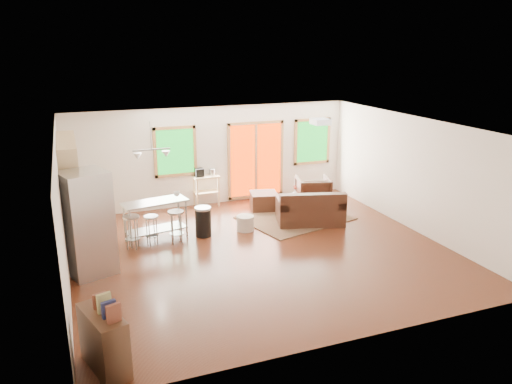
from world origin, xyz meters
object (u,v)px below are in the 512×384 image
object	(u,v)px
coffee_table	(298,200)
island	(155,213)
loveseat	(310,210)
ottoman	(264,201)
kitchen_cart	(205,180)
rug	(295,218)
armchair	(313,190)
refrigerator	(88,223)

from	to	relation	value
coffee_table	island	bearing A→B (deg)	-171.20
loveseat	island	world-z (taller)	island
ottoman	kitchen_cart	distance (m)	1.64
rug	coffee_table	distance (m)	0.60
coffee_table	armchair	world-z (taller)	armchair
coffee_table	kitchen_cart	bearing A→B (deg)	147.21
rug	refrigerator	bearing A→B (deg)	-164.31
loveseat	ottoman	world-z (taller)	loveseat
loveseat	refrigerator	world-z (taller)	refrigerator
rug	loveseat	world-z (taller)	loveseat
kitchen_cart	armchair	bearing A→B (deg)	-20.68
island	kitchen_cart	distance (m)	2.52
loveseat	rug	bearing A→B (deg)	127.60
refrigerator	kitchen_cart	world-z (taller)	refrigerator
loveseat	ottoman	xyz separation A→B (m)	(-0.64, 1.39, -0.10)
loveseat	ottoman	bearing A→B (deg)	130.34
refrigerator	island	world-z (taller)	refrigerator
rug	armchair	world-z (taller)	armchair
loveseat	ottoman	size ratio (longest dim) A/B	2.59
refrigerator	rug	bearing A→B (deg)	-3.25
rug	island	distance (m)	3.49
loveseat	armchair	size ratio (longest dim) A/B	2.01
coffee_table	armchair	bearing A→B (deg)	29.93
coffee_table	island	size ratio (longest dim) A/B	0.69
coffee_table	loveseat	bearing A→B (deg)	-96.85
armchair	ottoman	size ratio (longest dim) A/B	1.28
ottoman	coffee_table	bearing A→B (deg)	-34.64
rug	armchair	bearing A→B (deg)	41.78
loveseat	kitchen_cart	distance (m)	2.99
rug	ottoman	bearing A→B (deg)	115.78
loveseat	island	bearing A→B (deg)	-169.04
island	kitchen_cart	world-z (taller)	kitchen_cart
rug	kitchen_cart	distance (m)	2.62
loveseat	armchair	world-z (taller)	armchair
ottoman	island	world-z (taller)	island
armchair	refrigerator	xyz separation A→B (m)	(-5.73, -2.14, 0.55)
refrigerator	coffee_table	bearing A→B (deg)	0.37
coffee_table	kitchen_cart	size ratio (longest dim) A/B	0.98
rug	refrigerator	xyz separation A→B (m)	(-4.87, -1.37, 0.97)
rug	coffee_table	size ratio (longest dim) A/B	2.41
island	refrigerator	bearing A→B (deg)	-139.31
kitchen_cart	refrigerator	bearing A→B (deg)	-134.31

